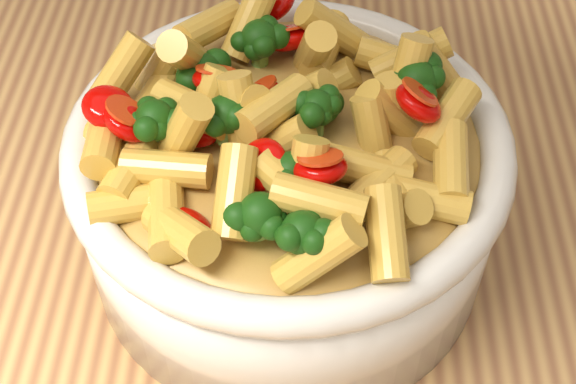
{
  "coord_description": "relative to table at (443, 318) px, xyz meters",
  "views": [
    {
      "loc": [
        -0.1,
        -0.32,
        1.29
      ],
      "look_at": [
        -0.11,
        -0.02,
        0.95
      ],
      "focal_mm": 50.0,
      "sensor_mm": 36.0,
      "label": 1
    }
  ],
  "objects": [
    {
      "name": "table",
      "position": [
        0.0,
        0.0,
        0.0
      ],
      "size": [
        1.2,
        0.8,
        0.9
      ],
      "color": "tan",
      "rests_on": "ground"
    },
    {
      "name": "serving_bowl",
      "position": [
        -0.11,
        -0.02,
        0.15
      ],
      "size": [
        0.24,
        0.24,
        0.1
      ],
      "color": "silver",
      "rests_on": "table"
    },
    {
      "name": "pasta_salad",
      "position": [
        -0.11,
        -0.02,
        0.22
      ],
      "size": [
        0.19,
        0.19,
        0.04
      ],
      "color": "gold",
      "rests_on": "serving_bowl"
    }
  ]
}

